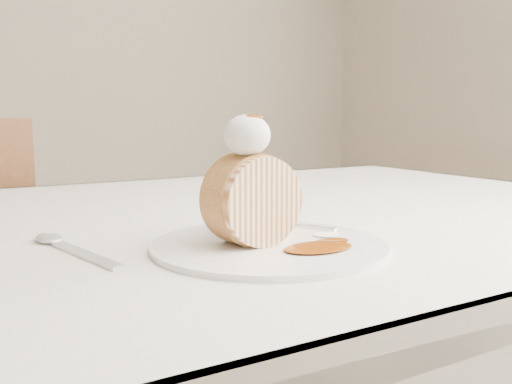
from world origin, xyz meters
TOP-DOWN VIEW (x-y plane):
  - table at (0.00, 0.20)m, footprint 1.40×0.90m
  - plate at (-0.05, -0.02)m, footprint 0.32×0.32m
  - roulade_slice at (-0.07, -0.01)m, footprint 0.10×0.06m
  - cake_chunk at (-0.02, 0.04)m, footprint 0.07×0.07m
  - whipped_cream at (-0.07, -0.01)m, footprint 0.05×0.05m
  - caramel_drizzle at (-0.07, -0.02)m, footprint 0.02×0.02m
  - caramel_pool at (-0.02, -0.07)m, footprint 0.09×0.08m
  - fork at (0.02, 0.04)m, footprint 0.10×0.13m
  - spoon at (-0.23, 0.05)m, footprint 0.06×0.17m

SIDE VIEW (x-z plane):
  - table at x=0.00m, z-range 0.29..1.04m
  - spoon at x=-0.23m, z-range 0.75..0.75m
  - plate at x=-0.05m, z-range 0.75..0.76m
  - fork at x=0.02m, z-range 0.76..0.76m
  - caramel_pool at x=-0.02m, z-range 0.76..0.76m
  - cake_chunk at x=-0.02m, z-range 0.76..0.80m
  - roulade_slice at x=-0.07m, z-range 0.76..0.85m
  - whipped_cream at x=-0.07m, z-range 0.85..0.89m
  - caramel_drizzle at x=-0.07m, z-range 0.89..0.90m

